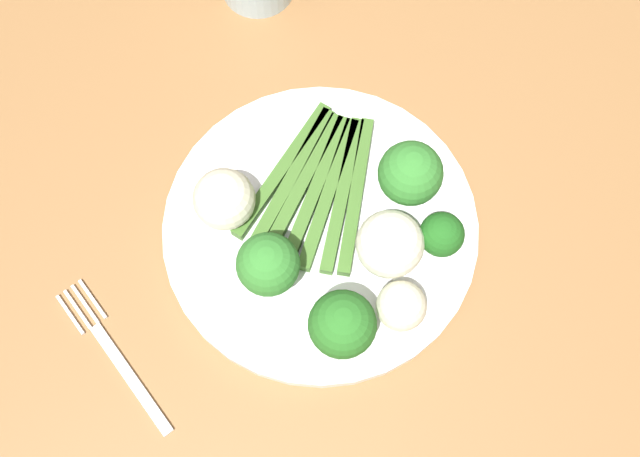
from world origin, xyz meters
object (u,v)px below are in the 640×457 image
dining_table (320,260)px  broccoli_front_left (442,235)px  broccoli_right (268,265)px  broccoli_near_center (342,325)px  plate (320,233)px  cauliflower_mid (224,199)px  broccoli_front (409,171)px  cauliflower_left (401,306)px  cauliflower_back (390,244)px  fork (115,356)px  asparagus_bundle (317,186)px

dining_table → broccoli_front_left: size_ratio=26.89×
broccoli_right → broccoli_near_center: bearing=-62.8°
plate → cauliflower_mid: size_ratio=5.16×
broccoli_right → broccoli_near_center: 0.08m
broccoli_front → cauliflower_mid: bearing=164.6°
broccoli_front_left → cauliflower_left: 0.07m
cauliflower_back → broccoli_front: bearing=51.7°
broccoli_front → broccoli_front_left: bearing=-86.2°
dining_table → cauliflower_mid: bearing=147.2°
cauliflower_left → broccoli_front: bearing=62.7°
broccoli_near_center → cauliflower_mid: bearing=108.7°
plate → cauliflower_mid: (-0.07, 0.05, 0.04)m
broccoli_right → broccoli_front_left: broccoli_right is taller
broccoli_right → fork: 0.16m
dining_table → asparagus_bundle: bearing=71.4°
asparagus_bundle → broccoli_near_center: bearing=28.9°
cauliflower_back → broccoli_front_left: bearing=-11.5°
plate → fork: size_ratio=1.80×
broccoli_front_left → dining_table: bearing=147.0°
broccoli_front_left → cauliflower_left: size_ratio=1.12×
broccoli_near_center → cauliflower_back: bearing=37.0°
cauliflower_left → plate: bearing=109.3°
broccoli_near_center → broccoli_right: bearing=117.2°
plate → broccoli_near_center: broccoli_near_center is taller
broccoli_right → cauliflower_left: bearing=-38.6°
broccoli_right → fork: (-0.15, -0.01, -0.05)m
broccoli_front → broccoli_right: broccoli_front is taller
plate → asparagus_bundle: 0.04m
plate → cauliflower_back: 0.08m
plate → broccoli_front: size_ratio=4.06×
broccoli_right → cauliflower_left: 0.12m
broccoli_right → cauliflower_left: (0.09, -0.07, -0.02)m
dining_table → broccoli_front_left: (0.09, -0.06, 0.14)m
dining_table → broccoli_front: size_ratio=18.51×
cauliflower_mid → fork: size_ratio=0.35×
dining_table → fork: bearing=-170.0°
dining_table → cauliflower_mid: cauliflower_mid is taller
asparagus_bundle → cauliflower_back: cauliflower_back is taller
plate → cauliflower_left: bearing=-70.7°
broccoli_front → fork: bearing=-172.2°
plate → cauliflower_back: cauliflower_back is taller
dining_table → broccoli_front: broccoli_front is taller
broccoli_front → cauliflower_left: (-0.06, -0.11, -0.02)m
dining_table → broccoli_near_center: (-0.02, -0.10, 0.15)m
broccoli_near_center → fork: 0.21m
cauliflower_mid → broccoli_near_center: bearing=-71.3°
plate → cauliflower_mid: bearing=144.2°
asparagus_bundle → cauliflower_back: size_ratio=2.79×
plate → broccoli_front_left: (0.09, -0.06, 0.04)m
asparagus_bundle → cauliflower_mid: size_ratio=2.98×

